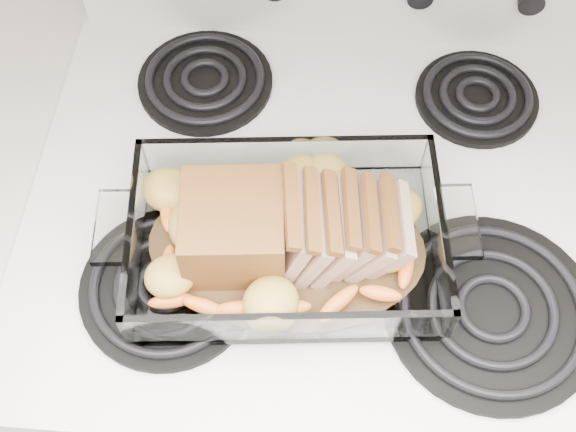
{
  "coord_description": "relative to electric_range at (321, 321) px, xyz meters",
  "views": [
    {
      "loc": [
        -0.02,
        1.14,
        1.72
      ],
      "look_at": [
        -0.05,
        1.57,
        0.99
      ],
      "focal_mm": 45.0,
      "sensor_mm": 36.0,
      "label": 1
    }
  ],
  "objects": [
    {
      "name": "electric_range",
      "position": [
        0.0,
        0.0,
        0.0
      ],
      "size": [
        0.78,
        0.7,
        1.12
      ],
      "color": "silver",
      "rests_on": "ground"
    },
    {
      "name": "baking_dish",
      "position": [
        -0.05,
        -0.1,
        0.48
      ],
      "size": [
        0.36,
        0.24,
        0.07
      ],
      "rotation": [
        0.0,
        0.0,
        0.1
      ],
      "color": "silver",
      "rests_on": "electric_range"
    },
    {
      "name": "pork_roast",
      "position": [
        -0.07,
        -0.1,
        0.51
      ],
      "size": [
        0.26,
        0.12,
        0.09
      ],
      "rotation": [
        0.0,
        0.0,
        -0.09
      ],
      "color": "brown",
      "rests_on": "baking_dish"
    },
    {
      "name": "roast_vegetables",
      "position": [
        -0.06,
        -0.07,
        0.49
      ],
      "size": [
        0.35,
        0.19,
        0.04
      ],
      "rotation": [
        0.0,
        0.0,
        -0.4
      ],
      "color": "orange",
      "rests_on": "baking_dish"
    }
  ]
}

